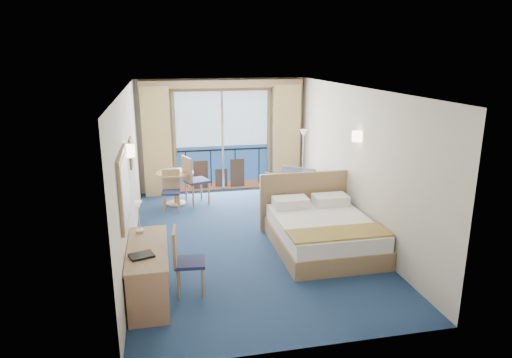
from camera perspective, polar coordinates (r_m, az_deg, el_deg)
name	(u,v)px	position (r m, az deg, el deg)	size (l,w,h in m)	color
floor	(248,239)	(8.37, -0.98, -7.52)	(6.50, 6.50, 0.00)	navy
room_walls	(248,143)	(7.84, -1.04, 4.52)	(4.04, 6.54, 2.72)	beige
balcony_door	(222,144)	(11.08, -4.23, 4.40)	(2.36, 0.03, 2.52)	navy
curtain_left	(157,142)	(10.82, -12.28, 4.52)	(0.65, 0.22, 2.55)	tan
curtain_right	(286,137)	(11.23, 3.79, 5.23)	(0.65, 0.22, 2.55)	tan
pelmet	(222,84)	(10.78, -4.26, 11.79)	(3.80, 0.25, 0.18)	#9E8155
mirror	(124,187)	(6.32, -16.16, -0.94)	(0.05, 1.25, 0.95)	#9E8155
wall_print	(131,153)	(8.20, -15.32, 3.18)	(0.04, 0.42, 0.52)	#9E8155
sconce_left	(129,151)	(7.12, -15.63, 3.40)	(0.18, 0.18, 0.18)	beige
sconce_right	(357,136)	(8.28, 12.53, 5.24)	(0.18, 0.18, 0.18)	beige
bed	(322,231)	(7.99, 8.24, -6.44)	(1.76, 2.09, 1.11)	#9E8155
nightstand	(325,204)	(9.57, 8.56, -3.11)	(0.38, 0.36, 0.49)	#A47A56
phone	(324,190)	(9.52, 8.48, -1.40)	(0.18, 0.14, 0.08)	white
armchair	(290,187)	(10.14, 4.25, -1.00)	(0.85, 0.88, 0.80)	#4F5460
floor_lamp	(303,145)	(11.02, 5.92, 4.29)	(0.21, 0.21, 1.51)	silver
desk	(148,284)	(6.17, -13.33, -12.64)	(0.54, 1.57, 0.74)	#9E8155
desk_chair	(184,257)	(6.47, -9.04, -9.64)	(0.46, 0.45, 0.96)	#20264C
folder	(141,256)	(6.14, -14.13, -9.26)	(0.30, 0.22, 0.03)	black
desk_lamp	(139,210)	(6.81, -14.46, -3.79)	(0.12, 0.12, 0.46)	silver
round_table	(175,180)	(10.24, -10.07, -0.11)	(0.82, 0.82, 0.74)	#9E8155
table_chair_a	(193,177)	(10.15, -7.91, 0.20)	(0.61, 0.61, 1.10)	#20264C
table_chair_b	(171,188)	(9.89, -10.57, -1.08)	(0.41, 0.42, 0.88)	#20264C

